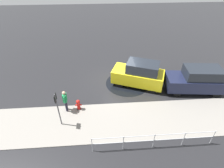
{
  "coord_description": "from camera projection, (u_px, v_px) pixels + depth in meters",
  "views": [
    {
      "loc": [
        1.41,
        11.66,
        8.36
      ],
      "look_at": [
        0.65,
        1.46,
        0.9
      ],
      "focal_mm": 28.0,
      "sensor_mm": 36.0,
      "label": 1
    }
  ],
  "objects": [
    {
      "name": "ground_plane",
      "position": [
        119.0,
        82.0,
        14.41
      ],
      "size": [
        60.0,
        60.0,
        0.0
      ],
      "primitive_type": "plane",
      "color": "black"
    },
    {
      "name": "kerb_strip",
      "position": [
        126.0,
        120.0,
        11.01
      ],
      "size": [
        24.0,
        3.2,
        0.04
      ],
      "primitive_type": "cube",
      "color": "gray",
      "rests_on": "ground"
    },
    {
      "name": "moving_hatchback",
      "position": [
        139.0,
        74.0,
        13.5
      ],
      "size": [
        4.25,
        3.04,
        2.06
      ],
      "color": "yellow",
      "rests_on": "ground"
    },
    {
      "name": "parked_sedan",
      "position": [
        197.0,
        80.0,
        12.94
      ],
      "size": [
        4.46,
        2.19,
        1.98
      ],
      "color": "#191E38",
      "rests_on": "ground"
    },
    {
      "name": "fire_hydrant",
      "position": [
        78.0,
        105.0,
        11.61
      ],
      "size": [
        0.42,
        0.31,
        0.8
      ],
      "color": "red",
      "rests_on": "ground"
    },
    {
      "name": "pedestrian",
      "position": [
        65.0,
        100.0,
        11.19
      ],
      "size": [
        0.27,
        0.57,
        1.62
      ],
      "color": "#1E8C4C",
      "rests_on": "ground"
    },
    {
      "name": "metal_railing",
      "position": [
        154.0,
        139.0,
        9.08
      ],
      "size": [
        6.5,
        0.04,
        1.05
      ],
      "color": "#B7BABF",
      "rests_on": "ground"
    },
    {
      "name": "sign_post",
      "position": [
        57.0,
        106.0,
        9.84
      ],
      "size": [
        0.07,
        0.44,
        2.4
      ],
      "color": "#4C4C51",
      "rests_on": "ground"
    },
    {
      "name": "puddle_patch",
      "position": [
        127.0,
        83.0,
        14.26
      ],
      "size": [
        3.48,
        3.48,
        0.01
      ],
      "primitive_type": "cylinder",
      "color": "black",
      "rests_on": "ground"
    }
  ]
}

